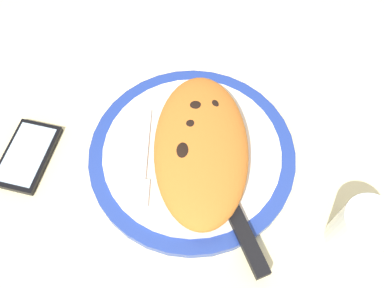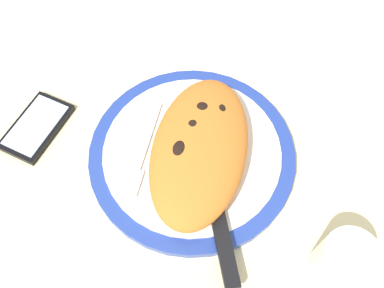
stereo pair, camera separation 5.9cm
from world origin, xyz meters
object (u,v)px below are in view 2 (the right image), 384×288
at_px(calzone, 199,149).
at_px(fork, 142,156).
at_px(plate, 192,154).
at_px(knife, 219,223).
at_px(water_glass, 341,264).
at_px(smartphone, 37,127).

relative_size(calzone, fork, 1.57).
bearing_deg(plate, knife, 30.69).
xyz_separation_m(calzone, knife, (0.09, 0.05, -0.02)).
bearing_deg(knife, water_glass, 81.65).
bearing_deg(smartphone, plate, 91.45).
relative_size(knife, smartphone, 1.88).
height_order(calzone, fork, calzone).
bearing_deg(plate, fork, -69.69).
relative_size(plate, fork, 1.94).
relative_size(fork, knife, 0.67).
distance_m(calzone, smartphone, 0.26).
bearing_deg(plate, calzone, 55.32).
bearing_deg(smartphone, knife, 72.83).
height_order(fork, smartphone, fork).
distance_m(smartphone, water_glass, 0.48).
bearing_deg(water_glass, smartphone, -104.27).
distance_m(calzone, knife, 0.11).
height_order(fork, knife, knife).
xyz_separation_m(calzone, fork, (0.02, -0.08, -0.02)).
bearing_deg(plate, smartphone, -88.55).
bearing_deg(knife, calzone, -152.88).
height_order(calzone, knife, calzone).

